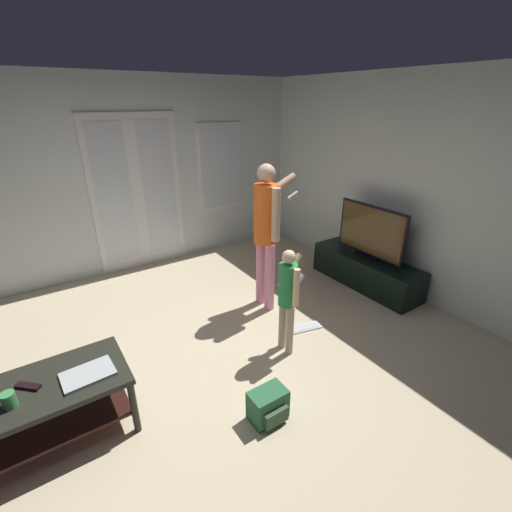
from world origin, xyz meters
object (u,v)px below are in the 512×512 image
Objects in this scene: backpack at (268,406)px; person_child at (288,293)px; tv_stand at (366,271)px; dvd_remote_slim at (28,386)px; flat_screen_tv at (371,232)px; laptop_closed at (88,374)px; person_adult at (267,225)px; cup_near_edge at (9,400)px; coffee_table at (46,401)px; loose_keyboard at (301,328)px.

person_child is at bearing 42.46° from backpack.
dvd_remote_slim is at bearing -175.47° from tv_stand.
tv_stand is 5.17× the size of backpack.
dvd_remote_slim is (-3.78, -0.30, -0.24)m from flat_screen_tv.
flat_screen_tv is 2.89× the size of laptop_closed.
cup_near_edge is (-2.50, -0.75, -0.46)m from person_adult.
coffee_table reaches higher than backpack.
laptop_closed is at bearing -13.68° from coffee_table.
coffee_table is 2.38× the size of loose_keyboard.
dvd_remote_slim is (-0.07, 0.03, 0.15)m from coffee_table.
person_adult is (-1.38, 0.32, 0.80)m from tv_stand.
loose_keyboard is (0.03, -0.62, -0.99)m from person_adult.
person_child is (-1.70, -0.47, 0.44)m from tv_stand.
person_child is 2.09m from dvd_remote_slim.
person_child is at bearing -164.61° from tv_stand.
laptop_closed is at bearing -173.35° from tv_stand.
coffee_table reaches higher than tv_stand.
backpack is (-2.32, -1.04, -0.62)m from flat_screen_tv.
person_adult reaches higher than cup_near_edge.
laptop_closed is (-2.05, -0.72, -0.50)m from person_adult.
loose_keyboard is at bearing -167.52° from tv_stand.
tv_stand is 1.40m from loose_keyboard.
flat_screen_tv is 9.55× the size of cup_near_edge.
person_adult is at bearing 68.00° from person_child.
loose_keyboard is at bearing 2.74° from cup_near_edge.
coffee_table is 3.73m from tv_stand.
backpack is 1.69× the size of dvd_remote_slim.
flat_screen_tv reaches higher than laptop_closed.
dvd_remote_slim is at bearing 161.16° from laptop_closed.
loose_keyboard is (0.97, 0.74, -0.11)m from backpack.
flat_screen_tv reaches higher than backpack.
coffee_table is 0.16m from dvd_remote_slim.
coffee_table is 3.74m from flat_screen_tv.
tv_stand is (3.71, 0.33, -0.16)m from coffee_table.
dvd_remote_slim is (-2.08, 0.17, -0.13)m from person_child.
person_child is 6.27× the size of dvd_remote_slim.
laptop_closed is 3.31× the size of cup_near_edge.
person_adult is at bearing 16.36° from laptop_closed.
person_child is at bearing 39.05° from dvd_remote_slim.
tv_stand is at bearing 12.48° from loose_keyboard.
person_adult is at bearing 15.70° from coffee_table.
laptop_closed reaches higher than coffee_table.
backpack is at bearing -21.74° from cup_near_edge.
person_child is at bearing -164.48° from flat_screen_tv.
flat_screen_tv is 1.44m from person_adult.
coffee_table is 6.41× the size of dvd_remote_slim.
cup_near_edge reaches higher than backpack.
cup_near_edge is at bearing -177.26° from loose_keyboard.
flat_screen_tv is 2.14× the size of loose_keyboard.
coffee_table is at bearing -174.85° from flat_screen_tv.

